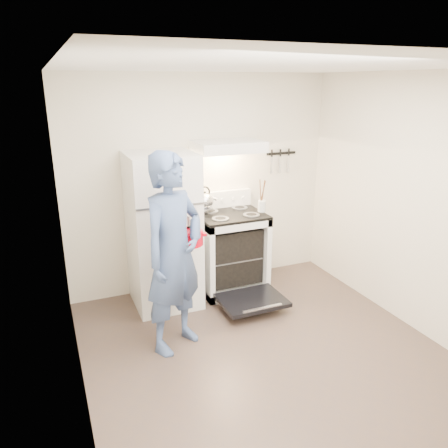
{
  "coord_description": "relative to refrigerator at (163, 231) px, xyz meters",
  "views": [
    {
      "loc": [
        -1.7,
        -2.94,
        2.39
      ],
      "look_at": [
        -0.05,
        1.0,
        1.0
      ],
      "focal_mm": 35.0,
      "sensor_mm": 36.0,
      "label": 1
    }
  ],
  "objects": [
    {
      "name": "backsplash",
      "position": [
        0.81,
        0.31,
        0.2
      ],
      "size": [
        0.76,
        0.07,
        0.2
      ],
      "primitive_type": "cube",
      "color": "white",
      "rests_on": "cooktop"
    },
    {
      "name": "pizza_stone",
      "position": [
        0.87,
        0.07,
        -0.4
      ],
      "size": [
        0.33,
        0.33,
        0.02
      ],
      "primitive_type": "cylinder",
      "color": "#8E6E51",
      "rests_on": "oven_rack"
    },
    {
      "name": "oven_door",
      "position": [
        0.81,
        -0.57,
        -0.72
      ],
      "size": [
        0.7,
        0.54,
        0.04
      ],
      "primitive_type": "cube",
      "color": "black",
      "rests_on": "floor"
    },
    {
      "name": "range_hood",
      "position": [
        0.81,
        0.1,
        0.86
      ],
      "size": [
        0.76,
        0.5,
        0.12
      ],
      "primitive_type": "cube",
      "color": "white",
      "rests_on": "back_wall"
    },
    {
      "name": "refrigerator",
      "position": [
        0.0,
        0.0,
        0.0
      ],
      "size": [
        0.7,
        0.7,
        1.7
      ],
      "primitive_type": "cube",
      "color": "white",
      "rests_on": "floor"
    },
    {
      "name": "cooktop",
      "position": [
        0.81,
        0.02,
        0.09
      ],
      "size": [
        0.76,
        0.65,
        0.03
      ],
      "primitive_type": "cube",
      "color": "black",
      "rests_on": "stove_body"
    },
    {
      "name": "back_wall",
      "position": [
        0.58,
        0.35,
        0.4
      ],
      "size": [
        3.2,
        0.02,
        2.5
      ],
      "primitive_type": "cube",
      "color": "beige",
      "rests_on": "ground"
    },
    {
      "name": "utensil_jar",
      "position": [
        1.13,
        -0.13,
        0.2
      ],
      "size": [
        0.11,
        0.11,
        0.13
      ],
      "primitive_type": "cylinder",
      "rotation": [
        0.0,
        0.0,
        0.32
      ],
      "color": "silver",
      "rests_on": "cooktop"
    },
    {
      "name": "knife_strip",
      "position": [
        1.63,
        0.33,
        0.7
      ],
      "size": [
        0.4,
        0.02,
        0.03
      ],
      "primitive_type": "cube",
      "color": "black",
      "rests_on": "back_wall"
    },
    {
      "name": "floor",
      "position": [
        0.58,
        -1.45,
        -0.85
      ],
      "size": [
        3.6,
        3.6,
        0.0
      ],
      "primitive_type": "plane",
      "color": "#4A3A31",
      "rests_on": "ground"
    },
    {
      "name": "tea_kettle",
      "position": [
        0.55,
        0.17,
        0.25
      ],
      "size": [
        0.25,
        0.21,
        0.31
      ],
      "primitive_type": null,
      "color": "silver",
      "rests_on": "cooktop"
    },
    {
      "name": "dutch_oven",
      "position": [
        0.08,
        -0.66,
        0.13
      ],
      "size": [
        0.34,
        0.27,
        0.22
      ],
      "primitive_type": null,
      "color": "#B80012",
      "rests_on": "person"
    },
    {
      "name": "person",
      "position": [
        -0.13,
        -0.87,
        0.08
      ],
      "size": [
        0.81,
        0.72,
        1.85
      ],
      "primitive_type": "imported",
      "rotation": [
        0.0,
        0.0,
        0.53
      ],
      "color": "#34476E",
      "rests_on": "floor"
    },
    {
      "name": "stove_body",
      "position": [
        0.81,
        0.02,
        -0.39
      ],
      "size": [
        0.76,
        0.65,
        0.92
      ],
      "primitive_type": "cube",
      "color": "white",
      "rests_on": "floor"
    },
    {
      "name": "oven_rack",
      "position": [
        0.81,
        0.02,
        -0.41
      ],
      "size": [
        0.6,
        0.52,
        0.01
      ],
      "primitive_type": "cube",
      "color": "gray",
      "rests_on": "stove_body"
    }
  ]
}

